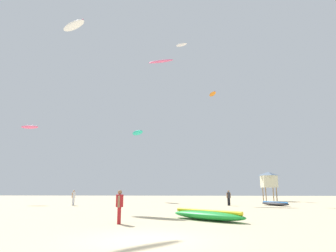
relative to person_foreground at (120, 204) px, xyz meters
name	(u,v)px	position (x,y,z in m)	size (l,w,h in m)	color
ground_plane	(144,240)	(1.91, -4.58, -1.02)	(120.00, 120.00, 0.00)	beige
person_foreground	(120,204)	(0.00, 0.00, 0.00)	(0.39, 0.58, 1.75)	#B21E23
person_midground	(74,196)	(-8.41, 15.90, -0.08)	(0.37, 0.51, 1.61)	silver
person_left	(229,197)	(8.30, 16.46, -0.09)	(0.48, 0.36, 1.60)	black
kite_grounded_near	(207,215)	(4.80, 2.00, -0.73)	(4.71, 4.43, 0.63)	green
kite_grounded_mid	(275,204)	(13.21, 16.69, -0.82)	(2.74, 3.43, 0.43)	#2D2D33
lifeguard_tower	(269,179)	(15.96, 27.86, 2.03)	(2.30, 2.30, 4.15)	#8C704C
kite_aloft_0	(181,45)	(3.45, 30.09, 24.91)	(2.08, 1.33, 0.51)	white
kite_aloft_1	(30,127)	(-17.22, 21.66, 8.89)	(2.36, 0.74, 0.51)	#E5598C
kite_aloft_2	(161,61)	(0.04, 28.22, 21.06)	(4.40, 2.21, 0.75)	#E5598C
kite_aloft_3	(213,94)	(9.23, 36.74, 18.16)	(1.53, 2.90, 0.63)	orange
kite_aloft_5	(74,26)	(-10.95, 18.62, 22.05)	(4.25, 3.40, 0.72)	white
kite_aloft_6	(137,133)	(-3.47, 27.77, 9.11)	(2.76, 3.83, 0.69)	#19B29E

